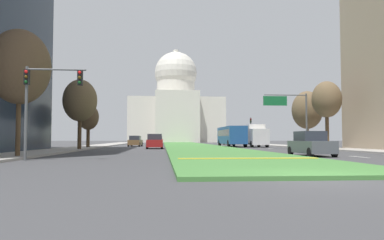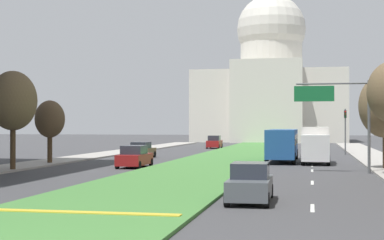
% 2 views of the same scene
% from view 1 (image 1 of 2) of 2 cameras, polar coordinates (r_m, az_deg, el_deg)
% --- Properties ---
extents(ground_plane, '(260.00, 260.00, 0.00)m').
position_cam_1_polar(ground_plane, '(68.03, -0.74, -3.88)').
color(ground_plane, '#3D3D3F').
extents(grass_median, '(8.36, 103.36, 0.14)m').
position_cam_1_polar(grass_median, '(62.30, -0.38, -3.91)').
color(grass_median, '#427A38').
rests_on(grass_median, ground_plane).
extents(median_curb_nose, '(7.52, 0.50, 0.04)m').
position_cam_1_polar(median_curb_nose, '(20.16, 8.64, -5.83)').
color(median_curb_nose, gold).
rests_on(median_curb_nose, grass_median).
extents(lane_dashes_right, '(0.16, 75.04, 0.01)m').
position_cam_1_polar(lane_dashes_right, '(58.77, 8.15, -4.01)').
color(lane_dashes_right, silver).
rests_on(lane_dashes_right, ground_plane).
extents(sidewalk_left, '(4.00, 103.36, 0.15)m').
position_cam_1_polar(sidewalk_left, '(57.26, -14.67, -3.91)').
color(sidewalk_left, '#9E9991').
rests_on(sidewalk_left, ground_plane).
extents(sidewalk_right, '(4.00, 103.36, 0.15)m').
position_cam_1_polar(sidewalk_right, '(59.56, 14.19, -3.87)').
color(sidewalk_right, '#9E9991').
rests_on(sidewalk_right, ground_plane).
extents(capitol_building, '(30.32, 27.91, 31.40)m').
position_cam_1_polar(capitol_building, '(124.99, -2.50, 1.67)').
color(capitol_building, beige).
rests_on(capitol_building, ground_plane).
extents(traffic_light_near_left, '(3.34, 0.35, 5.20)m').
position_cam_1_polar(traffic_light_near_left, '(22.15, -22.01, 4.04)').
color(traffic_light_near_left, '#515456').
rests_on(traffic_light_near_left, ground_plane).
extents(traffic_light_far_right, '(0.28, 0.35, 5.20)m').
position_cam_1_polar(traffic_light_far_right, '(70.72, 9.01, -1.12)').
color(traffic_light_far_right, '#515456').
rests_on(traffic_light_far_right, ground_plane).
extents(overhead_guide_sign, '(5.26, 0.20, 6.50)m').
position_cam_1_polar(overhead_guide_sign, '(44.81, 14.89, 1.61)').
color(overhead_guide_sign, '#515456').
rests_on(overhead_guide_sign, ground_plane).
extents(street_tree_left_near, '(3.75, 3.75, 8.04)m').
position_cam_1_polar(street_tree_left_near, '(25.73, -24.96, 7.38)').
color(street_tree_left_near, '#4C3823').
rests_on(street_tree_left_near, ground_plane).
extents(street_tree_left_mid, '(3.49, 3.49, 7.35)m').
position_cam_1_polar(street_tree_left_mid, '(40.26, -16.82, 2.84)').
color(street_tree_left_mid, '#4C3823').
rests_on(street_tree_left_mid, ground_plane).
extents(street_tree_right_mid, '(3.21, 3.21, 7.53)m').
position_cam_1_polar(street_tree_right_mid, '(43.50, 19.97, 2.93)').
color(street_tree_right_mid, '#4C3823').
rests_on(street_tree_right_mid, ground_plane).
extents(street_tree_left_far, '(2.57, 2.57, 5.50)m').
position_cam_1_polar(street_tree_left_far, '(47.80, -15.63, 0.38)').
color(street_tree_left_far, '#4C3823').
rests_on(street_tree_left_far, ground_plane).
extents(street_tree_right_far, '(3.83, 3.83, 7.22)m').
position_cam_1_polar(street_tree_right_far, '(49.14, 17.27, 1.46)').
color(street_tree_right_far, '#4C3823').
rests_on(street_tree_right_far, ground_plane).
extents(sedan_lead_stopped, '(1.93, 4.38, 1.72)m').
position_cam_1_polar(sedan_lead_stopped, '(27.06, 17.77, -3.59)').
color(sedan_lead_stopped, '#4C5156').
rests_on(sedan_lead_stopped, ground_plane).
extents(sedan_midblock, '(2.01, 4.62, 1.75)m').
position_cam_1_polar(sedan_midblock, '(44.60, -5.77, -3.35)').
color(sedan_midblock, maroon).
rests_on(sedan_midblock, ground_plane).
extents(sedan_distant, '(2.09, 4.25, 1.64)m').
position_cam_1_polar(sedan_distant, '(57.82, -8.70, -3.27)').
color(sedan_distant, brown).
rests_on(sedan_distant, ground_plane).
extents(sedan_far_horizon, '(2.23, 4.24, 1.63)m').
position_cam_1_polar(sedan_far_horizon, '(75.73, 5.28, -3.19)').
color(sedan_far_horizon, brown).
rests_on(sedan_far_horizon, ground_plane).
extents(sedan_very_far, '(1.96, 4.33, 1.85)m').
position_cam_1_polar(sedan_very_far, '(84.01, -5.18, -3.09)').
color(sedan_very_far, maroon).
rests_on(sedan_very_far, ground_plane).
extents(box_truck_delivery, '(2.40, 6.40, 3.20)m').
position_cam_1_polar(box_truck_delivery, '(53.69, 9.65, -2.33)').
color(box_truck_delivery, silver).
rests_on(box_truck_delivery, ground_plane).
extents(city_bus, '(2.62, 11.00, 2.95)m').
position_cam_1_polar(city_bus, '(55.64, 6.04, -2.27)').
color(city_bus, '#1E4C8C').
rests_on(city_bus, ground_plane).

